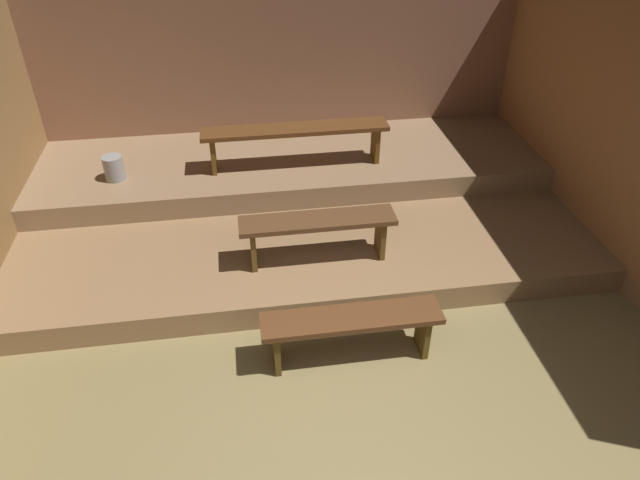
# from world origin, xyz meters

# --- Properties ---
(ground) EXTENTS (6.71, 5.66, 0.08)m
(ground) POSITION_xyz_m (0.00, 2.43, -0.04)
(ground) COLOR olive
(wall_back) EXTENTS (6.71, 0.06, 2.48)m
(wall_back) POSITION_xyz_m (0.00, 4.89, 1.24)
(wall_back) COLOR #8D5E45
(wall_back) RESTS_ON ground
(wall_right) EXTENTS (0.06, 5.66, 2.48)m
(wall_right) POSITION_xyz_m (2.99, 2.43, 1.24)
(wall_right) COLOR #96633B
(wall_right) RESTS_ON ground
(platform_lower) EXTENTS (5.91, 3.22, 0.25)m
(platform_lower) POSITION_xyz_m (0.00, 3.25, 0.13)
(platform_lower) COLOR olive
(platform_lower) RESTS_ON ground
(platform_middle) EXTENTS (5.91, 1.66, 0.25)m
(platform_middle) POSITION_xyz_m (0.00, 4.03, 0.38)
(platform_middle) COLOR #8A6C4D
(platform_middle) RESTS_ON platform_lower
(bench_floor_center) EXTENTS (1.48, 0.32, 0.47)m
(bench_floor_center) POSITION_xyz_m (0.18, 1.19, 0.37)
(bench_floor_center) COLOR #553119
(bench_floor_center) RESTS_ON ground
(bench_lower_center) EXTENTS (1.47, 0.32, 0.47)m
(bench_lower_center) POSITION_xyz_m (0.07, 2.27, 0.62)
(bench_lower_center) COLOR brown
(bench_lower_center) RESTS_ON platform_lower
(bench_middle_center) EXTENTS (2.10, 0.32, 0.47)m
(bench_middle_center) POSITION_xyz_m (0.04, 3.78, 0.89)
(bench_middle_center) COLOR #593217
(bench_middle_center) RESTS_ON platform_middle
(pail_middle) EXTENTS (0.22, 0.22, 0.27)m
(pail_middle) POSITION_xyz_m (-1.98, 3.74, 0.65)
(pail_middle) COLOR gray
(pail_middle) RESTS_ON platform_middle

